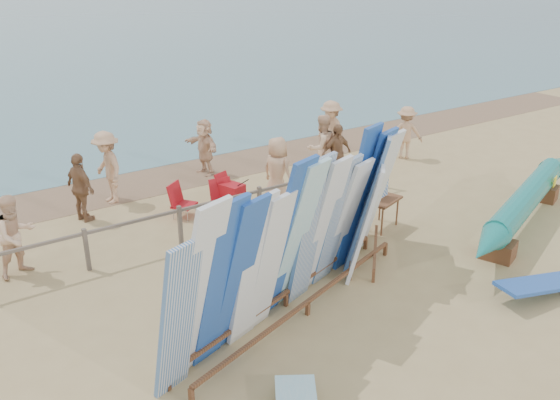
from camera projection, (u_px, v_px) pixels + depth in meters
ground at (255, 308)px, 10.49m from camera, size 160.00×160.00×0.00m
wet_sand_strip at (114, 186)px, 16.00m from camera, size 40.00×2.60×0.01m
fence at (180, 218)px, 12.55m from camera, size 12.08×0.08×0.90m
main_surfboard_rack at (298, 242)px, 9.91m from camera, size 5.89×2.55×2.98m
side_surfboard_rack at (367, 202)px, 11.79m from camera, size 2.15×2.19×2.75m
outrigger_canoe at (526, 200)px, 13.43m from camera, size 6.83×3.06×1.01m
vendor_table at (381, 212)px, 13.43m from camera, size 1.02×0.85×1.15m
flat_board_d at (555, 291)px, 11.00m from camera, size 2.74×0.96×0.42m
beach_chair_left at (224, 205)px, 14.19m from camera, size 0.59×0.61×0.86m
beach_chair_right at (183, 207)px, 14.06m from camera, size 0.74×0.74×0.83m
stroller at (230, 197)px, 14.28m from camera, size 0.67×0.81×0.95m
beachgoer_9 at (331, 131)px, 17.72m from camera, size 0.61×1.23×1.83m
beachgoer_2 at (16, 235)px, 11.31m from camera, size 0.88×0.63×1.65m
beachgoer_8 at (322, 148)px, 16.13m from camera, size 0.91×0.46×1.84m
beachgoer_6 at (277, 172)px, 14.50m from camera, size 0.64×0.94×1.75m
beachgoer_3 at (108, 168)px, 14.64m from camera, size 0.53×1.20×1.84m
beachgoer_5 at (205, 147)px, 16.63m from camera, size 0.62×1.52×1.59m
beachgoer_10 at (336, 154)px, 16.02m from camera, size 0.96×0.43×1.63m
beachgoer_4 at (81, 188)px, 13.64m from camera, size 0.67×1.04×1.65m
beachgoer_extra_0 at (406, 133)px, 17.95m from camera, size 1.05×1.03×1.61m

